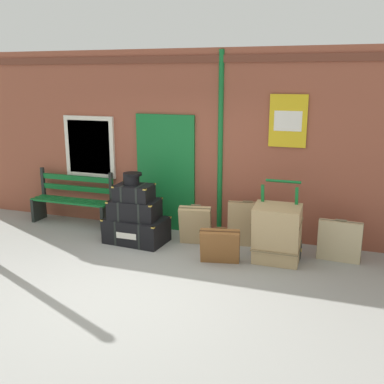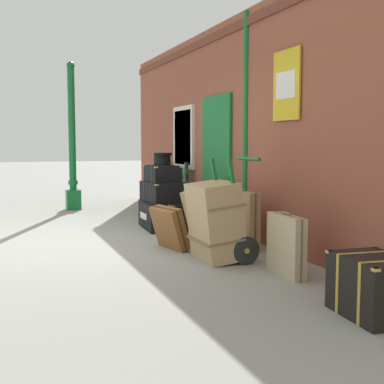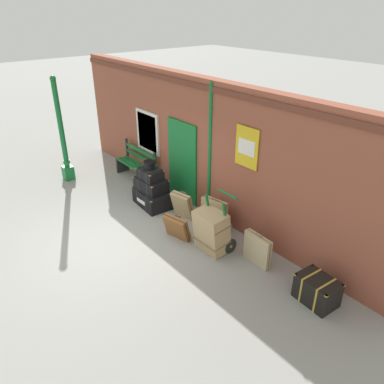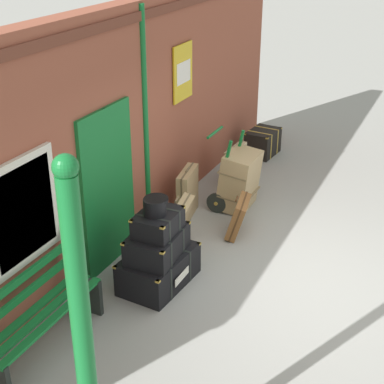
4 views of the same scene
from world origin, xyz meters
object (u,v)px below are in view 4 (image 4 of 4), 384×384
porters_trolley (229,189)px  corner_trunk (263,142)px  large_brown_trunk (239,180)px  suitcase_brown (235,164)px  steamer_trunk_top (158,223)px  suitcase_charcoal (188,193)px  steamer_trunk_middle (157,244)px  suitcase_tan (179,222)px  round_hatbox (155,206)px  suitcase_slate (238,216)px  steamer_trunk_base (159,269)px  platform_bench (38,314)px

porters_trolley → corner_trunk: porters_trolley is taller
large_brown_trunk → suitcase_brown: bearing=25.1°
steamer_trunk_top → large_brown_trunk: (2.40, -0.11, -0.41)m
steamer_trunk_top → large_brown_trunk: steamer_trunk_top is taller
suitcase_brown → suitcase_charcoal: (-1.47, 0.19, 0.05)m
steamer_trunk_middle → suitcase_tan: (1.00, 0.21, -0.24)m
round_hatbox → suitcase_tan: bearing=11.9°
suitcase_slate → suitcase_brown: 1.83m
suitcase_slate → corner_trunk: (3.07, 0.70, -0.04)m
round_hatbox → suitcase_brown: bearing=5.0°
steamer_trunk_base → steamer_trunk_top: steamer_trunk_top is taller
large_brown_trunk → suitcase_slate: 0.87m
porters_trolley → suitcase_brown: (0.89, 0.24, 0.04)m
corner_trunk → platform_bench: bearing=177.5°
steamer_trunk_top → suitcase_brown: steamer_trunk_top is taller
suitcase_charcoal → corner_trunk: (2.86, -0.20, -0.13)m
round_hatbox → porters_trolley: round_hatbox is taller
suitcase_tan → corner_trunk: 3.68m
porters_trolley → large_brown_trunk: size_ratio=1.30×
steamer_trunk_top → porters_trolley: size_ratio=0.52×
round_hatbox → large_brown_trunk: (2.44, -0.12, -0.65)m
porters_trolley → corner_trunk: bearing=5.7°
porters_trolley → steamer_trunk_middle: bearing=-178.9°
large_brown_trunk → suitcase_slate: bearing=-159.6°
suitcase_slate → suitcase_tan: (-0.61, 0.64, 0.06)m
steamer_trunk_base → round_hatbox: 0.91m
steamer_trunk_base → suitcase_brown: bearing=5.0°
steamer_trunk_top → suitcase_charcoal: size_ratio=0.81×
steamer_trunk_base → suitcase_charcoal: suitcase_charcoal is taller
round_hatbox → steamer_trunk_base: bearing=7.2°
steamer_trunk_base → suitcase_charcoal: (1.80, 0.48, 0.16)m
steamer_trunk_base → suitcase_tan: (0.98, 0.21, 0.13)m
platform_bench → steamer_trunk_top: (1.59, -0.56, 0.43)m
steamer_trunk_base → suitcase_charcoal: size_ratio=1.36×
platform_bench → suitcase_brown: bearing=-3.0°
porters_trolley → suitcase_slate: bearing=-149.3°
steamer_trunk_top → suitcase_brown: (3.29, 0.30, -0.56)m
steamer_trunk_base → porters_trolley: bearing=1.1°
suitcase_tan → steamer_trunk_middle: bearing=-168.1°
large_brown_trunk → suitcase_charcoal: (-0.58, 0.61, -0.09)m
platform_bench → steamer_trunk_middle: 1.68m
steamer_trunk_top → round_hatbox: 0.25m
platform_bench → porters_trolley: (3.99, -0.50, -0.17)m
corner_trunk → suitcase_tan: bearing=-179.1°
steamer_trunk_middle → suitcase_tan: bearing=11.9°
steamer_trunk_base → large_brown_trunk: large_brown_trunk is taller
steamer_trunk_top → suitcase_tan: size_ratio=0.91×
platform_bench → suitcase_charcoal: bearing=-1.1°
steamer_trunk_top → corner_trunk: 4.72m
steamer_trunk_base → suitcase_slate: (1.59, -0.43, 0.07)m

